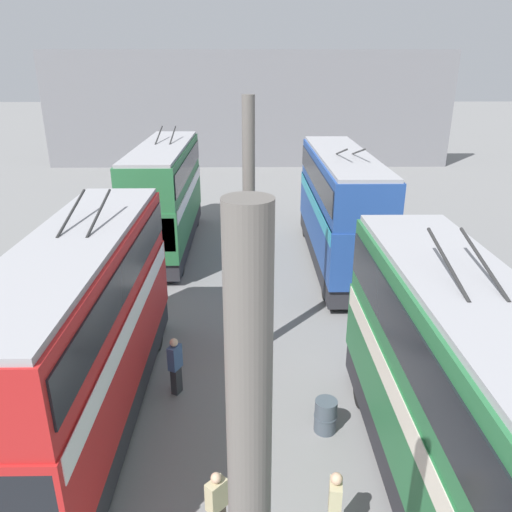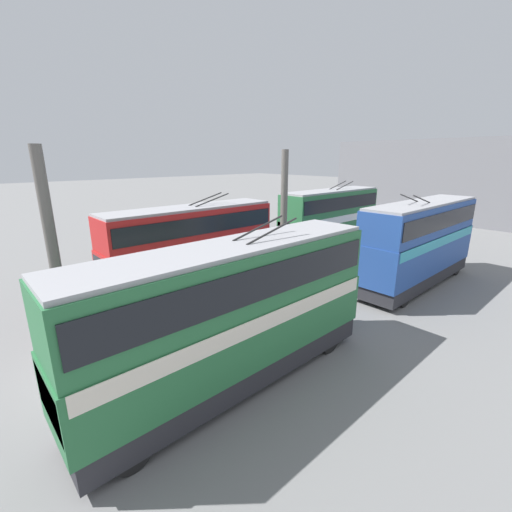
{
  "view_description": "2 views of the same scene",
  "coord_description": "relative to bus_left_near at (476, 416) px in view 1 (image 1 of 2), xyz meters",
  "views": [
    {
      "loc": [
        -3.83,
        -0.01,
        9.0
      ],
      "look_at": [
        12.38,
        -0.24,
        2.66
      ],
      "focal_mm": 35.0,
      "sensor_mm": 36.0,
      "label": 1
    },
    {
      "loc": [
        -2.97,
        -12.5,
        7.76
      ],
      "look_at": [
        8.25,
        -0.16,
        2.95
      ],
      "focal_mm": 24.0,
      "sensor_mm": 36.0,
      "label": 2
    }
  ],
  "objects": [
    {
      "name": "bus_right_near",
      "position": [
        3.57,
        8.35,
        0.02
      ],
      "size": [
        10.25,
        2.54,
        5.74
      ],
      "color": "black",
      "rests_on": "ground_plane"
    },
    {
      "name": "support_column_far",
      "position": [
        6.8,
        4.18,
        1.06
      ],
      "size": [
        0.66,
        0.66,
        8.16
      ],
      "color": "#605B56",
      "rests_on": "ground_plane"
    },
    {
      "name": "oil_drum",
      "position": [
        3.02,
        2.22,
        -2.43
      ],
      "size": [
        0.61,
        0.61,
        0.92
      ],
      "color": "#424C56",
      "rests_on": "ground_plane"
    },
    {
      "name": "depot_back_wall",
      "position": [
        38.04,
        4.18,
        2.07
      ],
      "size": [
        0.5,
        36.0,
        9.93
      ],
      "color": "slate",
      "rests_on": "ground_plane"
    },
    {
      "name": "bus_right_mid",
      "position": [
        16.92,
        8.35,
        0.08
      ],
      "size": [
        10.21,
        2.54,
        5.86
      ],
      "color": "black",
      "rests_on": "ground_plane"
    },
    {
      "name": "person_by_left_row",
      "position": [
        -0.25,
        2.54,
        -1.94
      ],
      "size": [
        0.45,
        0.3,
        1.79
      ],
      "rotation": [
        0.0,
        0.0,
        1.41
      ],
      "color": "#2D2D33",
      "rests_on": "ground_plane"
    },
    {
      "name": "bus_left_far",
      "position": [
        14.57,
        0.0,
        0.08
      ],
      "size": [
        10.81,
        2.54,
        5.85
      ],
      "color": "black",
      "rests_on": "ground_plane"
    },
    {
      "name": "person_by_right_row",
      "position": [
        4.68,
        6.3,
        -1.94
      ],
      "size": [
        0.48,
        0.4,
        1.79
      ],
      "rotation": [
        0.0,
        0.0,
        1.11
      ],
      "color": "#2D2D33",
      "rests_on": "ground_plane"
    },
    {
      "name": "bus_left_near",
      "position": [
        0.0,
        0.0,
        0.0
      ],
      "size": [
        11.34,
        2.54,
        5.71
      ],
      "color": "black",
      "rests_on": "ground_plane"
    },
    {
      "name": "person_aisle_foreground",
      "position": [
        -0.04,
        4.84,
        -2.05
      ],
      "size": [
        0.47,
        0.46,
        1.61
      ],
      "rotation": [
        0.0,
        0.0,
        3.95
      ],
      "color": "#473D33",
      "rests_on": "ground_plane"
    }
  ]
}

